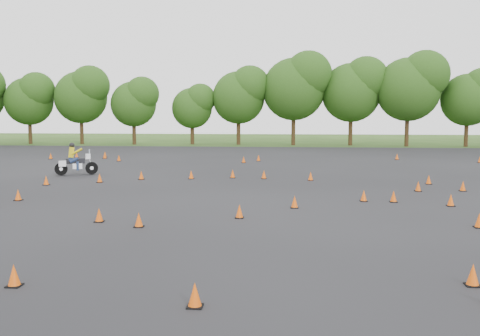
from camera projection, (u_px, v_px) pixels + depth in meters
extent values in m
plane|color=#2D5119|center=(230.00, 211.00, 20.01)|extent=(140.00, 140.00, 0.00)
plane|color=black|center=(244.00, 188.00, 25.95)|extent=(62.00, 62.00, 0.00)
cone|color=#E85409|center=(119.00, 158.00, 40.18)|extent=(0.26, 0.26, 0.45)
cone|color=#E85409|center=(451.00, 200.00, 20.98)|extent=(0.26, 0.26, 0.45)
cone|color=#E85409|center=(105.00, 154.00, 43.66)|extent=(0.26, 0.26, 0.45)
cone|color=#E85409|center=(77.00, 155.00, 43.24)|extent=(0.26, 0.26, 0.45)
cone|color=#E85409|center=(99.00, 215.00, 17.96)|extent=(0.26, 0.26, 0.45)
cone|color=#E85409|center=(51.00, 156.00, 42.00)|extent=(0.26, 0.26, 0.45)
cone|color=#E85409|center=(311.00, 176.00, 28.85)|extent=(0.26, 0.26, 0.45)
cone|color=#E85409|center=(264.00, 175.00, 29.61)|extent=(0.26, 0.26, 0.45)
cone|color=#E85409|center=(418.00, 187.00, 24.89)|extent=(0.26, 0.26, 0.45)
cone|color=#E85409|center=(364.00, 196.00, 22.11)|extent=(0.26, 0.26, 0.45)
cone|color=#E85409|center=(141.00, 175.00, 29.26)|extent=(0.26, 0.26, 0.45)
cone|color=#E85409|center=(14.00, 276.00, 11.32)|extent=(0.26, 0.26, 0.45)
cone|color=#E85409|center=(139.00, 220.00, 17.16)|extent=(0.26, 0.26, 0.45)
cone|color=#E85409|center=(18.00, 195.00, 22.32)|extent=(0.26, 0.26, 0.45)
cone|color=#E85409|center=(463.00, 186.00, 24.97)|extent=(0.26, 0.26, 0.45)
cone|color=#E85409|center=(233.00, 174.00, 29.96)|extent=(0.26, 0.26, 0.45)
cone|color=#E85409|center=(191.00, 175.00, 29.53)|extent=(0.26, 0.26, 0.45)
cone|color=#E85409|center=(105.00, 156.00, 42.44)|extent=(0.26, 0.26, 0.45)
cone|color=#E85409|center=(239.00, 212.00, 18.62)|extent=(0.26, 0.26, 0.45)
cone|color=#E85409|center=(100.00, 178.00, 28.03)|extent=(0.26, 0.26, 0.45)
cone|color=#E85409|center=(479.00, 221.00, 17.05)|extent=(0.26, 0.26, 0.45)
cone|color=#E85409|center=(394.00, 197.00, 21.91)|extent=(0.26, 0.26, 0.45)
cone|color=#E85409|center=(295.00, 202.00, 20.58)|extent=(0.26, 0.26, 0.45)
cone|color=#E85409|center=(480.00, 160.00, 39.00)|extent=(0.26, 0.26, 0.45)
cone|color=#E85409|center=(46.00, 181.00, 27.03)|extent=(0.26, 0.26, 0.45)
cone|color=#E85409|center=(244.00, 160.00, 38.91)|extent=(0.26, 0.26, 0.45)
cone|color=#E85409|center=(473.00, 276.00, 11.35)|extent=(0.26, 0.26, 0.45)
cone|color=#E85409|center=(195.00, 295.00, 10.12)|extent=(0.26, 0.26, 0.45)
cone|color=#E85409|center=(397.00, 157.00, 41.47)|extent=(0.26, 0.26, 0.45)
cone|color=#E85409|center=(429.00, 180.00, 27.36)|extent=(0.26, 0.26, 0.45)
cone|color=#E85409|center=(259.00, 158.00, 40.23)|extent=(0.26, 0.26, 0.45)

